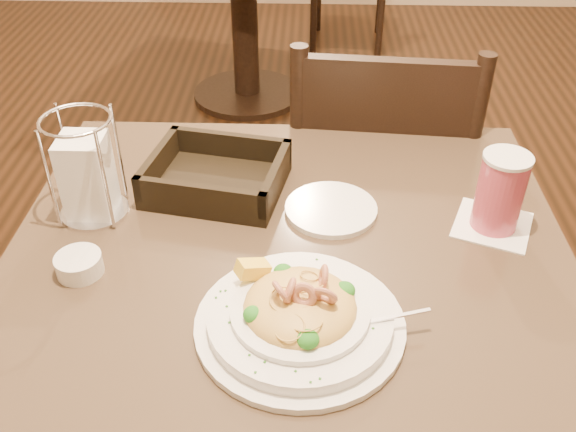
{
  "coord_description": "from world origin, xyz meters",
  "views": [
    {
      "loc": [
        0.03,
        -0.75,
        1.41
      ],
      "look_at": [
        0.0,
        0.02,
        0.84
      ],
      "focal_mm": 40.0,
      "sensor_mm": 36.0,
      "label": 1
    }
  ],
  "objects_px": {
    "side_plate": "(331,209)",
    "main_table": "(288,368)",
    "pasta_bowl": "(300,314)",
    "bread_basket": "(217,178)",
    "dining_chair_near": "(375,196)",
    "butter_ramekin": "(79,265)",
    "drink_glass": "(500,193)",
    "napkin_caddy": "(87,174)"
  },
  "relations": [
    {
      "from": "drink_glass",
      "to": "bread_basket",
      "type": "xyz_separation_m",
      "value": [
        -0.47,
        0.09,
        -0.04
      ]
    },
    {
      "from": "napkin_caddy",
      "to": "dining_chair_near",
      "type": "bearing_deg",
      "value": 39.42
    },
    {
      "from": "pasta_bowl",
      "to": "main_table",
      "type": "bearing_deg",
      "value": 99.29
    },
    {
      "from": "dining_chair_near",
      "to": "butter_ramekin",
      "type": "distance_m",
      "value": 0.83
    },
    {
      "from": "pasta_bowl",
      "to": "butter_ramekin",
      "type": "height_order",
      "value": "pasta_bowl"
    },
    {
      "from": "side_plate",
      "to": "main_table",
      "type": "bearing_deg",
      "value": -115.97
    },
    {
      "from": "napkin_caddy",
      "to": "drink_glass",
      "type": "bearing_deg",
      "value": -1.27
    },
    {
      "from": "side_plate",
      "to": "dining_chair_near",
      "type": "bearing_deg",
      "value": 73.17
    },
    {
      "from": "pasta_bowl",
      "to": "side_plate",
      "type": "relative_size",
      "value": 2.03
    },
    {
      "from": "main_table",
      "to": "dining_chair_near",
      "type": "distance_m",
      "value": 0.6
    },
    {
      "from": "main_table",
      "to": "butter_ramekin",
      "type": "height_order",
      "value": "butter_ramekin"
    },
    {
      "from": "pasta_bowl",
      "to": "bread_basket",
      "type": "relative_size",
      "value": 1.22
    },
    {
      "from": "bread_basket",
      "to": "butter_ramekin",
      "type": "distance_m",
      "value": 0.29
    },
    {
      "from": "main_table",
      "to": "napkin_caddy",
      "type": "height_order",
      "value": "napkin_caddy"
    },
    {
      "from": "pasta_bowl",
      "to": "bread_basket",
      "type": "xyz_separation_m",
      "value": [
        -0.16,
        0.34,
        -0.0
      ]
    },
    {
      "from": "dining_chair_near",
      "to": "side_plate",
      "type": "relative_size",
      "value": 5.87
    },
    {
      "from": "butter_ramekin",
      "to": "pasta_bowl",
      "type": "bearing_deg",
      "value": -16.92
    },
    {
      "from": "pasta_bowl",
      "to": "bread_basket",
      "type": "distance_m",
      "value": 0.37
    },
    {
      "from": "drink_glass",
      "to": "butter_ramekin",
      "type": "xyz_separation_m",
      "value": [
        -0.65,
        -0.14,
        -0.05
      ]
    },
    {
      "from": "dining_chair_near",
      "to": "butter_ramekin",
      "type": "height_order",
      "value": "dining_chair_near"
    },
    {
      "from": "main_table",
      "to": "bread_basket",
      "type": "distance_m",
      "value": 0.36
    },
    {
      "from": "main_table",
      "to": "side_plate",
      "type": "height_order",
      "value": "side_plate"
    },
    {
      "from": "dining_chair_near",
      "to": "bread_basket",
      "type": "height_order",
      "value": "dining_chair_near"
    },
    {
      "from": "main_table",
      "to": "dining_chair_near",
      "type": "bearing_deg",
      "value": 70.74
    },
    {
      "from": "drink_glass",
      "to": "butter_ramekin",
      "type": "bearing_deg",
      "value": -168.0
    },
    {
      "from": "pasta_bowl",
      "to": "dining_chair_near",
      "type": "bearing_deg",
      "value": 75.75
    },
    {
      "from": "bread_basket",
      "to": "butter_ramekin",
      "type": "bearing_deg",
      "value": -127.71
    },
    {
      "from": "drink_glass",
      "to": "bread_basket",
      "type": "bearing_deg",
      "value": 168.7
    },
    {
      "from": "bread_basket",
      "to": "napkin_caddy",
      "type": "relative_size",
      "value": 1.44
    },
    {
      "from": "main_table",
      "to": "dining_chair_near",
      "type": "relative_size",
      "value": 0.97
    },
    {
      "from": "main_table",
      "to": "drink_glass",
      "type": "xyz_separation_m",
      "value": [
        0.34,
        0.11,
        0.31
      ]
    },
    {
      "from": "bread_basket",
      "to": "butter_ramekin",
      "type": "xyz_separation_m",
      "value": [
        -0.18,
        -0.23,
        -0.01
      ]
    },
    {
      "from": "dining_chair_near",
      "to": "bread_basket",
      "type": "xyz_separation_m",
      "value": [
        -0.33,
        -0.36,
        0.28
      ]
    },
    {
      "from": "pasta_bowl",
      "to": "side_plate",
      "type": "xyz_separation_m",
      "value": [
        0.05,
        0.27,
        -0.02
      ]
    },
    {
      "from": "pasta_bowl",
      "to": "bread_basket",
      "type": "height_order",
      "value": "pasta_bowl"
    },
    {
      "from": "napkin_caddy",
      "to": "main_table",
      "type": "bearing_deg",
      "value": -20.73
    },
    {
      "from": "drink_glass",
      "to": "dining_chair_near",
      "type": "bearing_deg",
      "value": 107.34
    },
    {
      "from": "main_table",
      "to": "pasta_bowl",
      "type": "distance_m",
      "value": 0.3
    },
    {
      "from": "pasta_bowl",
      "to": "napkin_caddy",
      "type": "bearing_deg",
      "value": 144.31
    },
    {
      "from": "drink_glass",
      "to": "pasta_bowl",
      "type": "bearing_deg",
      "value": -142.79
    },
    {
      "from": "dining_chair_near",
      "to": "pasta_bowl",
      "type": "relative_size",
      "value": 2.89
    },
    {
      "from": "main_table",
      "to": "pasta_bowl",
      "type": "relative_size",
      "value": 2.8
    }
  ]
}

